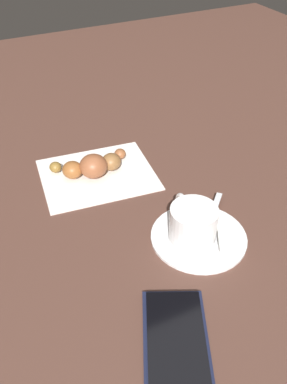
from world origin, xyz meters
The scene contains 8 objects.
ground_plane centered at (0.00, 0.00, 0.00)m, with size 1.80×1.80×0.00m, color #503228.
saucer centered at (0.09, 0.03, 0.00)m, with size 0.14×0.14×0.01m, color white.
espresso_cup centered at (0.09, 0.02, 0.03)m, with size 0.09×0.07×0.05m.
teaspoon centered at (0.09, 0.04, 0.01)m, with size 0.11×0.11×0.01m.
sugar_packet centered at (0.11, 0.06, 0.01)m, with size 0.07×0.02×0.01m, color white.
napkin centered at (-0.12, -0.04, 0.00)m, with size 0.16×0.19×0.00m, color silver.
croissant centered at (-0.12, -0.05, 0.02)m, with size 0.08×0.15×0.04m.
cell_phone centered at (0.23, -0.08, 0.01)m, with size 0.17×0.13×0.01m.
Camera 1 is at (0.44, -0.23, 0.43)m, focal length 39.06 mm.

